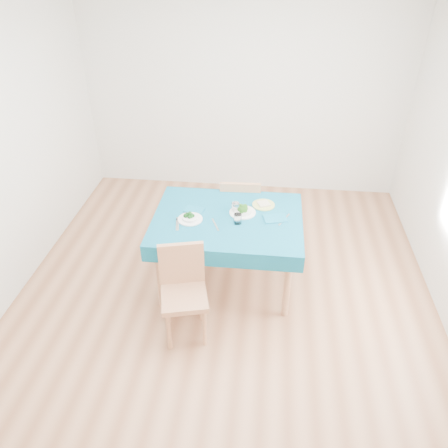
# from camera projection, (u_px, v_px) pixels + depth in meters

# --- Properties ---
(room_shell) EXTENTS (4.02, 4.52, 2.73)m
(room_shell) POSITION_uv_depth(u_px,v_px,m) (224.00, 172.00, 3.47)
(room_shell) COLOR brown
(room_shell) RESTS_ON ground
(table) EXTENTS (1.36, 1.04, 0.76)m
(table) POSITION_uv_depth(u_px,v_px,m) (227.00, 251.00, 4.21)
(table) COLOR #0A516E
(table) RESTS_ON ground
(chair_near) EXTENTS (0.47, 0.49, 0.94)m
(chair_near) POSITION_uv_depth(u_px,v_px,m) (184.00, 293.00, 3.59)
(chair_near) COLOR #A7724E
(chair_near) RESTS_ON ground
(chair_far) EXTENTS (0.43, 0.47, 1.03)m
(chair_far) POSITION_uv_depth(u_px,v_px,m) (240.00, 203.00, 4.69)
(chair_far) COLOR #A7724E
(chair_far) RESTS_ON ground
(bowl_near) EXTENTS (0.23, 0.23, 0.07)m
(bowl_near) POSITION_uv_depth(u_px,v_px,m) (190.00, 217.00, 3.95)
(bowl_near) COLOR white
(bowl_near) RESTS_ON table
(bowl_far) EXTENTS (0.25, 0.25, 0.07)m
(bowl_far) POSITION_uv_depth(u_px,v_px,m) (243.00, 210.00, 4.05)
(bowl_far) COLOR white
(bowl_far) RESTS_ON table
(fork_near) EXTENTS (0.06, 0.20, 0.00)m
(fork_near) POSITION_uv_depth(u_px,v_px,m) (177.00, 225.00, 3.90)
(fork_near) COLOR silver
(fork_near) RESTS_ON table
(knife_near) EXTENTS (0.09, 0.19, 0.00)m
(knife_near) POSITION_uv_depth(u_px,v_px,m) (215.00, 225.00, 3.90)
(knife_near) COLOR silver
(knife_near) RESTS_ON table
(fork_far) EXTENTS (0.09, 0.17, 0.00)m
(fork_far) POSITION_uv_depth(u_px,v_px,m) (240.00, 209.00, 4.12)
(fork_far) COLOR silver
(fork_far) RESTS_ON table
(knife_far) EXTENTS (0.11, 0.21, 0.00)m
(knife_far) POSITION_uv_depth(u_px,v_px,m) (284.00, 220.00, 3.97)
(knife_far) COLOR silver
(knife_far) RESTS_ON table
(napkin_near) EXTENTS (0.20, 0.16, 0.01)m
(napkin_near) POSITION_uv_depth(u_px,v_px,m) (194.00, 210.00, 4.10)
(napkin_near) COLOR #0E5C79
(napkin_near) RESTS_ON table
(napkin_far) EXTENTS (0.23, 0.19, 0.01)m
(napkin_far) POSITION_uv_depth(u_px,v_px,m) (275.00, 218.00, 3.98)
(napkin_far) COLOR #0E5C79
(napkin_far) RESTS_ON table
(tumbler_center) EXTENTS (0.07, 0.07, 0.09)m
(tumbler_center) POSITION_uv_depth(u_px,v_px,m) (235.00, 207.00, 4.06)
(tumbler_center) COLOR white
(tumbler_center) RESTS_ON table
(tumbler_side) EXTENTS (0.07, 0.07, 0.09)m
(tumbler_side) POSITION_uv_depth(u_px,v_px,m) (238.00, 219.00, 3.90)
(tumbler_side) COLOR white
(tumbler_side) RESTS_ON table
(side_plate) EXTENTS (0.22, 0.22, 0.01)m
(side_plate) POSITION_uv_depth(u_px,v_px,m) (264.00, 205.00, 4.18)
(side_plate) COLOR #B7C25E
(side_plate) RESTS_ON table
(bread_slice) EXTENTS (0.14, 0.14, 0.02)m
(bread_slice) POSITION_uv_depth(u_px,v_px,m) (264.00, 204.00, 4.17)
(bread_slice) COLOR beige
(bread_slice) RESTS_ON side_plate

